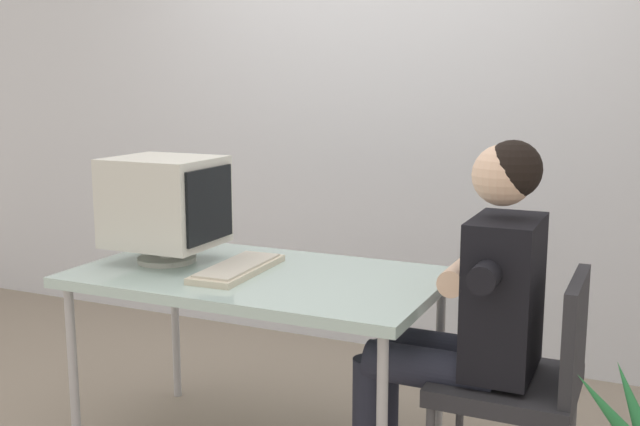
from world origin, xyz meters
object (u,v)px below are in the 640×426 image
(office_chair, at_px, (526,375))
(person_seated, at_px, (468,308))
(keyboard, at_px, (238,268))
(crt_monitor, at_px, (166,203))
(desk, at_px, (258,285))

(office_chair, height_order, person_seated, person_seated)
(keyboard, bearing_deg, office_chair, 3.78)
(person_seated, bearing_deg, crt_monitor, -177.93)
(keyboard, height_order, office_chair, office_chair)
(desk, bearing_deg, office_chair, 2.54)
(crt_monitor, bearing_deg, person_seated, 2.07)
(crt_monitor, distance_m, person_seated, 1.25)
(desk, distance_m, person_seated, 0.80)
(person_seated, bearing_deg, keyboard, -175.35)
(desk, relative_size, crt_monitor, 3.27)
(crt_monitor, bearing_deg, keyboard, -4.51)
(desk, distance_m, crt_monitor, 0.51)
(keyboard, relative_size, person_seated, 0.38)
(crt_monitor, height_order, person_seated, person_seated)
(desk, bearing_deg, keyboard, -159.60)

